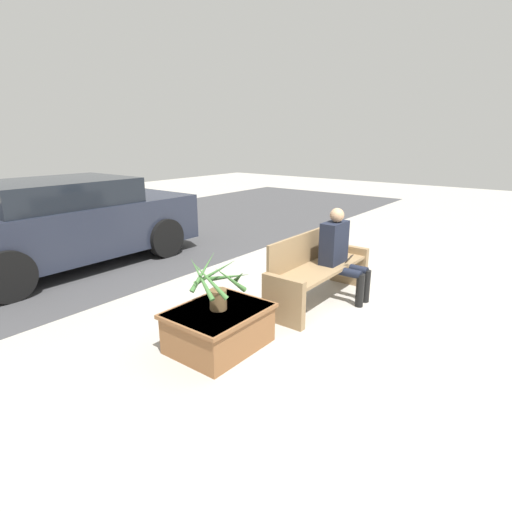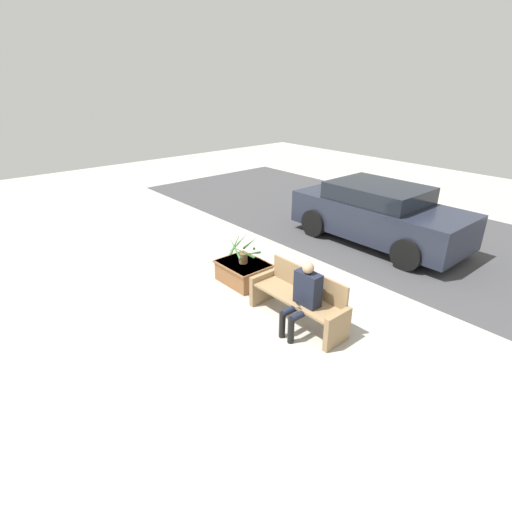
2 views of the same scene
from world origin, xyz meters
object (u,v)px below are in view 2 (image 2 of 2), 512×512
(bench, at_px, (299,298))
(potted_plant, at_px, (244,252))
(planter_box, at_px, (243,271))
(person_seated, at_px, (304,295))
(parked_car, at_px, (379,214))

(bench, bearing_deg, potted_plant, 174.17)
(planter_box, height_order, potted_plant, potted_plant)
(planter_box, bearing_deg, person_seated, -10.20)
(parked_car, bearing_deg, person_seated, -70.75)
(bench, height_order, planter_box, bench)
(planter_box, xyz_separation_m, potted_plant, (0.01, 0.01, 0.44))
(bench, distance_m, parked_car, 4.27)
(person_seated, bearing_deg, parked_car, 109.25)
(parked_car, bearing_deg, planter_box, -97.10)
(bench, height_order, parked_car, parked_car)
(potted_plant, bearing_deg, bench, -5.83)
(planter_box, relative_size, parked_car, 0.23)
(person_seated, relative_size, parked_car, 0.29)
(bench, distance_m, planter_box, 1.74)
(planter_box, bearing_deg, bench, -5.60)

